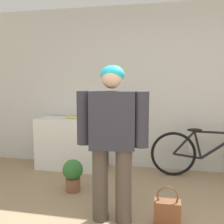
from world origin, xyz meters
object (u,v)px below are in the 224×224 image
at_px(bicycle, 210,154).
at_px(banana, 74,117).
at_px(potted_plant, 73,173).
at_px(handbag, 167,212).
at_px(person, 112,134).

relative_size(bicycle, banana, 5.06).
bearing_deg(potted_plant, banana, 108.91).
xyz_separation_m(handbag, potted_plant, (-1.19, 0.58, 0.10)).
bearing_deg(person, bicycle, 42.41).
relative_size(bicycle, potted_plant, 4.14).
distance_m(banana, handbag, 2.19).
xyz_separation_m(person, bicycle, (1.14, 1.49, -0.53)).
distance_m(person, bicycle, 1.95).
distance_m(bicycle, banana, 2.13).
height_order(bicycle, potted_plant, bicycle).
bearing_deg(banana, person, -57.22).
xyz_separation_m(banana, handbag, (1.49, -1.45, -0.69)).
bearing_deg(person, potted_plant, 127.37).
relative_size(person, potted_plant, 3.76).
relative_size(banana, handbag, 0.84).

